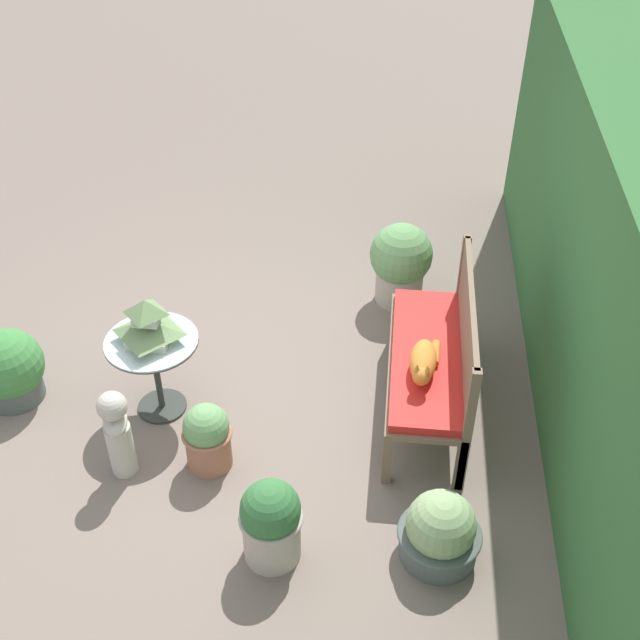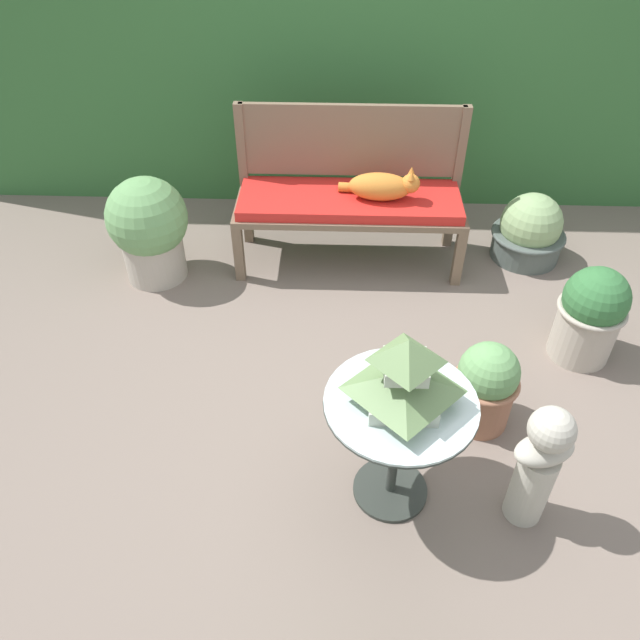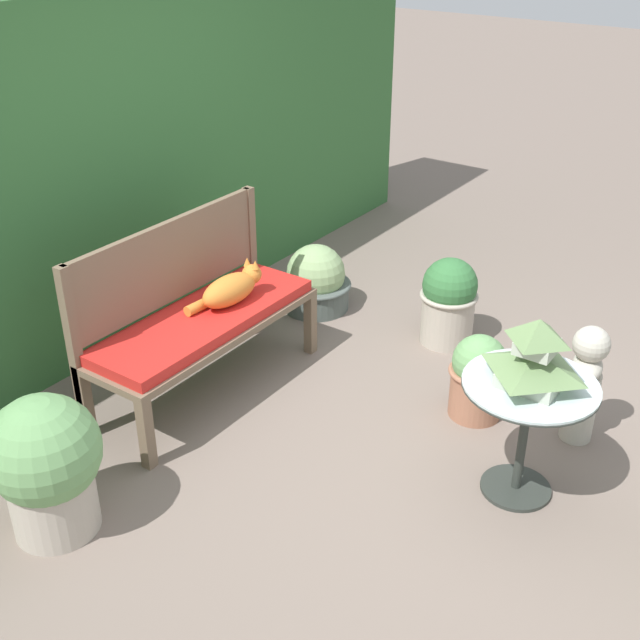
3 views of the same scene
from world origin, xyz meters
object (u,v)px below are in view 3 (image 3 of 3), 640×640
at_px(pagoda_birdhouse, 535,357).
at_px(garden_bust, 585,380).
at_px(cat, 231,289).
at_px(potted_plant_hedge_corner, 46,464).
at_px(patio_table, 527,408).
at_px(potted_plant_table_near, 316,282).
at_px(garden_bench, 205,326).
at_px(potted_plant_path_edge, 478,376).
at_px(potted_plant_bench_left, 449,300).

distance_m(pagoda_birdhouse, garden_bust, 0.71).
distance_m(cat, garden_bust, 1.96).
relative_size(cat, potted_plant_hedge_corner, 0.73).
distance_m(patio_table, potted_plant_table_near, 2.17).
height_order(garden_bench, cat, cat).
bearing_deg(potted_plant_hedge_corner, patio_table, -48.00).
bearing_deg(potted_plant_table_near, garden_bust, -102.01).
height_order(potted_plant_path_edge, potted_plant_table_near, potted_plant_path_edge).
bearing_deg(potted_plant_table_near, patio_table, -117.79).
height_order(pagoda_birdhouse, potted_plant_bench_left, pagoda_birdhouse).
bearing_deg(cat, patio_table, -86.05).
bearing_deg(pagoda_birdhouse, potted_plant_bench_left, 40.71).
relative_size(patio_table, garden_bust, 0.94).
bearing_deg(pagoda_birdhouse, garden_bench, 96.31).
bearing_deg(cat, potted_plant_hedge_corner, -169.39).
bearing_deg(patio_table, potted_plant_hedge_corner, 132.00).
distance_m(cat, potted_plant_table_near, 1.08).
relative_size(potted_plant_path_edge, potted_plant_table_near, 1.00).
bearing_deg(potted_plant_hedge_corner, garden_bust, -39.89).
xyz_separation_m(garden_bench, potted_plant_hedge_corner, (-1.24, -0.20, -0.07)).
relative_size(cat, potted_plant_bench_left, 0.87).
distance_m(garden_bench, potted_plant_table_near, 1.23).
xyz_separation_m(potted_plant_hedge_corner, potted_plant_bench_left, (2.55, -0.65, -0.07)).
distance_m(potted_plant_path_edge, potted_plant_table_near, 1.55).
distance_m(potted_plant_path_edge, potted_plant_bench_left, 0.82).
bearing_deg(potted_plant_table_near, potted_plant_hedge_corner, -173.05).
relative_size(potted_plant_table_near, potted_plant_bench_left, 0.86).
bearing_deg(pagoda_birdhouse, potted_plant_table_near, 62.21).
xyz_separation_m(potted_plant_path_edge, potted_plant_hedge_corner, (-1.91, 1.16, 0.11)).
bearing_deg(pagoda_birdhouse, garden_bust, -8.61).
bearing_deg(potted_plant_table_near, cat, -172.75).
xyz_separation_m(garden_bench, potted_plant_path_edge, (0.67, -1.36, -0.18)).
bearing_deg(patio_table, potted_plant_path_edge, 43.55).
bearing_deg(cat, potted_plant_path_edge, -66.72).
relative_size(potted_plant_hedge_corner, potted_plant_bench_left, 1.20).
relative_size(cat, pagoda_birdhouse, 1.39).
distance_m(garden_bust, potted_plant_path_edge, 0.55).
bearing_deg(potted_plant_hedge_corner, potted_plant_table_near, 6.95).
xyz_separation_m(garden_bench, potted_plant_table_near, (1.20, 0.10, -0.23)).
xyz_separation_m(cat, potted_plant_bench_left, (1.11, -0.82, -0.29)).
xyz_separation_m(patio_table, potted_plant_hedge_corner, (-1.44, 1.60, -0.12)).
height_order(garden_bench, garden_bust, garden_bust).
bearing_deg(garden_bust, potted_plant_table_near, 58.57).
bearing_deg(potted_plant_hedge_corner, potted_plant_bench_left, -14.37).
relative_size(pagoda_birdhouse, potted_plant_bench_left, 0.63).
bearing_deg(patio_table, garden_bench, 96.31).
bearing_deg(potted_plant_hedge_corner, cat, 6.75).
xyz_separation_m(potted_plant_table_near, potted_plant_bench_left, (0.10, -0.95, 0.09)).
distance_m(garden_bench, cat, 0.26).
bearing_deg(patio_table, potted_plant_table_near, 62.21).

